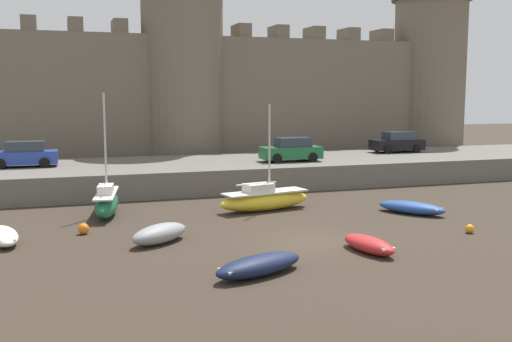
{
  "coord_description": "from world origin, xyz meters",
  "views": [
    {
      "loc": [
        -9.95,
        -22.42,
        6.11
      ],
      "look_at": [
        -1.09,
        4.15,
        2.5
      ],
      "focal_mm": 42.0,
      "sensor_mm": 36.0,
      "label": 1
    }
  ],
  "objects_px": {
    "rowboat_foreground_right": "(2,235)",
    "car_quay_east": "(24,155)",
    "rowboat_midflat_right": "(369,244)",
    "car_quay_centre_east": "(397,142)",
    "sailboat_foreground_left": "(107,202)",
    "mooring_buoy_off_centre": "(84,229)",
    "rowboat_near_channel_right": "(160,233)",
    "car_quay_west": "(291,150)",
    "sailboat_near_channel_left": "(265,199)",
    "rowboat_midflat_left": "(412,207)",
    "rowboat_foreground_centre": "(259,265)",
    "mooring_buoy_mid_mud": "(470,229)"
  },
  "relations": [
    {
      "from": "rowboat_foreground_centre",
      "to": "mooring_buoy_mid_mud",
      "type": "xyz_separation_m",
      "value": [
        10.84,
        2.92,
        -0.17
      ]
    },
    {
      "from": "rowboat_foreground_centre",
      "to": "car_quay_east",
      "type": "height_order",
      "value": "car_quay_east"
    },
    {
      "from": "mooring_buoy_off_centre",
      "to": "sailboat_near_channel_left",
      "type": "bearing_deg",
      "value": 15.73
    },
    {
      "from": "rowboat_midflat_left",
      "to": "rowboat_foreground_centre",
      "type": "xyz_separation_m",
      "value": [
        -10.82,
        -7.5,
        0.03
      ]
    },
    {
      "from": "car_quay_centre_east",
      "to": "rowboat_midflat_right",
      "type": "bearing_deg",
      "value": -123.98
    },
    {
      "from": "car_quay_centre_east",
      "to": "rowboat_near_channel_right",
      "type": "bearing_deg",
      "value": -141.93
    },
    {
      "from": "rowboat_midflat_left",
      "to": "sailboat_near_channel_left",
      "type": "xyz_separation_m",
      "value": [
        -6.87,
        3.24,
        0.26
      ]
    },
    {
      "from": "rowboat_midflat_left",
      "to": "car_quay_centre_east",
      "type": "distance_m",
      "value": 17.09
    },
    {
      "from": "rowboat_midflat_right",
      "to": "car_quay_west",
      "type": "height_order",
      "value": "car_quay_west"
    },
    {
      "from": "rowboat_midflat_right",
      "to": "sailboat_near_channel_left",
      "type": "xyz_separation_m",
      "value": [
        -1.05,
        9.27,
        0.27
      ]
    },
    {
      "from": "rowboat_foreground_right",
      "to": "rowboat_midflat_left",
      "type": "bearing_deg",
      "value": -0.08
    },
    {
      "from": "rowboat_foreground_centre",
      "to": "car_quay_east",
      "type": "bearing_deg",
      "value": 111.31
    },
    {
      "from": "rowboat_midflat_right",
      "to": "rowboat_foreground_centre",
      "type": "relative_size",
      "value": 0.78
    },
    {
      "from": "sailboat_near_channel_left",
      "to": "mooring_buoy_off_centre",
      "type": "distance_m",
      "value": 9.7
    },
    {
      "from": "rowboat_foreground_right",
      "to": "car_quay_east",
      "type": "relative_size",
      "value": 0.84
    },
    {
      "from": "sailboat_foreground_left",
      "to": "car_quay_centre_east",
      "type": "xyz_separation_m",
      "value": [
        23.15,
        10.35,
        1.65
      ]
    },
    {
      "from": "sailboat_near_channel_left",
      "to": "car_quay_east",
      "type": "relative_size",
      "value": 1.35
    },
    {
      "from": "car_quay_centre_east",
      "to": "car_quay_east",
      "type": "xyz_separation_m",
      "value": [
        -27.41,
        -0.95,
        0.0
      ]
    },
    {
      "from": "rowboat_foreground_right",
      "to": "car_quay_east",
      "type": "xyz_separation_m",
      "value": [
        0.3,
        13.86,
        2.02
      ]
    },
    {
      "from": "mooring_buoy_mid_mud",
      "to": "rowboat_midflat_left",
      "type": "bearing_deg",
      "value": 90.19
    },
    {
      "from": "sailboat_foreground_left",
      "to": "rowboat_midflat_right",
      "type": "height_order",
      "value": "sailboat_foreground_left"
    },
    {
      "from": "rowboat_midflat_right",
      "to": "sailboat_near_channel_left",
      "type": "relative_size",
      "value": 0.53
    },
    {
      "from": "rowboat_midflat_right",
      "to": "car_quay_west",
      "type": "distance_m",
      "value": 18.05
    },
    {
      "from": "rowboat_foreground_centre",
      "to": "car_quay_centre_east",
      "type": "xyz_separation_m",
      "value": [
        19.06,
        22.33,
        1.98
      ]
    },
    {
      "from": "sailboat_near_channel_left",
      "to": "mooring_buoy_off_centre",
      "type": "height_order",
      "value": "sailboat_near_channel_left"
    },
    {
      "from": "rowboat_midflat_left",
      "to": "rowboat_near_channel_right",
      "type": "height_order",
      "value": "rowboat_near_channel_right"
    },
    {
      "from": "mooring_buoy_mid_mud",
      "to": "car_quay_west",
      "type": "bearing_deg",
      "value": 97.34
    },
    {
      "from": "mooring_buoy_off_centre",
      "to": "car_quay_centre_east",
      "type": "relative_size",
      "value": 0.12
    },
    {
      "from": "sailboat_foreground_left",
      "to": "rowboat_near_channel_right",
      "type": "xyz_separation_m",
      "value": [
        1.61,
        -6.51,
        -0.27
      ]
    },
    {
      "from": "rowboat_midflat_right",
      "to": "car_quay_centre_east",
      "type": "bearing_deg",
      "value": 56.02
    },
    {
      "from": "rowboat_midflat_right",
      "to": "rowboat_near_channel_right",
      "type": "xyz_separation_m",
      "value": [
        -7.47,
        4.0,
        0.09
      ]
    },
    {
      "from": "rowboat_near_channel_right",
      "to": "car_quay_centre_east",
      "type": "bearing_deg",
      "value": 38.07
    },
    {
      "from": "sailboat_foreground_left",
      "to": "mooring_buoy_off_centre",
      "type": "distance_m",
      "value": 4.11
    },
    {
      "from": "rowboat_midflat_left",
      "to": "sailboat_near_channel_left",
      "type": "distance_m",
      "value": 7.6
    },
    {
      "from": "rowboat_midflat_left",
      "to": "rowboat_foreground_right",
      "type": "bearing_deg",
      "value": 179.92
    },
    {
      "from": "rowboat_midflat_right",
      "to": "rowboat_near_channel_right",
      "type": "bearing_deg",
      "value": 151.85
    },
    {
      "from": "mooring_buoy_mid_mud",
      "to": "car_quay_centre_east",
      "type": "bearing_deg",
      "value": 67.04
    },
    {
      "from": "car_quay_west",
      "to": "car_quay_centre_east",
      "type": "bearing_deg",
      "value": 17.9
    },
    {
      "from": "sailboat_near_channel_left",
      "to": "rowboat_near_channel_right",
      "type": "bearing_deg",
      "value": -140.62
    },
    {
      "from": "rowboat_foreground_right",
      "to": "rowboat_foreground_centre",
      "type": "height_order",
      "value": "rowboat_foreground_centre"
    },
    {
      "from": "rowboat_foreground_right",
      "to": "sailboat_foreground_left",
      "type": "bearing_deg",
      "value": 44.38
    },
    {
      "from": "rowboat_foreground_centre",
      "to": "car_quay_centre_east",
      "type": "bearing_deg",
      "value": 49.52
    },
    {
      "from": "rowboat_foreground_right",
      "to": "mooring_buoy_mid_mud",
      "type": "relative_size",
      "value": 8.94
    },
    {
      "from": "sailboat_foreground_left",
      "to": "rowboat_midflat_left",
      "type": "relative_size",
      "value": 1.68
    },
    {
      "from": "sailboat_near_channel_left",
      "to": "car_quay_centre_east",
      "type": "distance_m",
      "value": 19.13
    },
    {
      "from": "rowboat_near_channel_right",
      "to": "car_quay_west",
      "type": "height_order",
      "value": "car_quay_west"
    },
    {
      "from": "rowboat_midflat_right",
      "to": "rowboat_midflat_left",
      "type": "xyz_separation_m",
      "value": [
        5.82,
        6.03,
        0.01
      ]
    },
    {
      "from": "sailboat_foreground_left",
      "to": "car_quay_centre_east",
      "type": "bearing_deg",
      "value": 24.1
    },
    {
      "from": "rowboat_foreground_right",
      "to": "car_quay_centre_east",
      "type": "xyz_separation_m",
      "value": [
        27.7,
        14.81,
        2.02
      ]
    },
    {
      "from": "sailboat_foreground_left",
      "to": "rowboat_midflat_left",
      "type": "bearing_deg",
      "value": -16.74
    }
  ]
}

